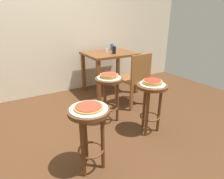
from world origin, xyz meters
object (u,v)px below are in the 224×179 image
at_px(pizza_foreground, 89,107).
at_px(serving_plate_leftside, 109,78).
at_px(pizza_middle, 153,82).
at_px(cup_far_edge, 112,47).
at_px(dining_table, 109,59).
at_px(stool_leftside, 109,90).
at_px(stool_foreground, 90,126).
at_px(condiment_shaker, 106,50).
at_px(stool_middle, 151,98).
at_px(wooden_chair, 135,78).
at_px(pizza_leftside, 109,76).
at_px(serving_plate_foreground, 89,109).
at_px(serving_plate_middle, 152,84).
at_px(cup_near_edge, 114,50).

bearing_deg(pizza_foreground, serving_plate_leftside, 49.08).
bearing_deg(pizza_middle, cup_far_edge, 74.99).
height_order(pizza_middle, dining_table, dining_table).
bearing_deg(stool_leftside, pizza_foreground, -130.92).
bearing_deg(pizza_foreground, stool_foreground, -75.96).
bearing_deg(condiment_shaker, stool_foreground, -123.44).
xyz_separation_m(stool_foreground, stool_leftside, (0.58, 0.67, 0.00)).
relative_size(pizza_foreground, stool_middle, 0.40).
relative_size(pizza_foreground, serving_plate_leftside, 0.82).
distance_m(dining_table, wooden_chair, 0.76).
distance_m(serving_plate_leftside, pizza_leftside, 0.03).
height_order(dining_table, wooden_chair, wooden_chair).
xyz_separation_m(stool_foreground, serving_plate_leftside, (0.58, 0.67, 0.17)).
bearing_deg(stool_middle, cup_far_edge, 74.99).
relative_size(stool_foreground, dining_table, 0.70).
bearing_deg(pizza_foreground, dining_table, 55.02).
relative_size(stool_leftside, cup_far_edge, 5.17).
relative_size(serving_plate_foreground, stool_leftside, 0.52).
bearing_deg(condiment_shaker, serving_plate_middle, -98.39).
bearing_deg(stool_middle, wooden_chair, 66.58).
bearing_deg(pizza_leftside, serving_plate_middle, -57.17).
bearing_deg(serving_plate_leftside, pizza_middle, -57.17).
relative_size(cup_near_edge, wooden_chair, 0.15).
height_order(pizza_middle, serving_plate_leftside, pizza_middle).
bearing_deg(stool_middle, serving_plate_middle, -26.57).
bearing_deg(pizza_leftside, dining_table, 59.69).
xyz_separation_m(serving_plate_foreground, pizza_middle, (0.88, 0.19, 0.03)).
distance_m(serving_plate_foreground, serving_plate_middle, 0.90).
height_order(stool_middle, dining_table, dining_table).
height_order(condiment_shaker, wooden_chair, wooden_chair).
distance_m(stool_foreground, serving_plate_foreground, 0.17).
relative_size(stool_foreground, serving_plate_middle, 2.10).
xyz_separation_m(stool_leftside, cup_near_edge, (0.58, 0.82, 0.36)).
bearing_deg(dining_table, serving_plate_leftside, -120.31).
relative_size(cup_near_edge, cup_far_edge, 1.07).
distance_m(pizza_foreground, condiment_shaker, 2.00).
height_order(stool_middle, pizza_leftside, pizza_leftside).
distance_m(serving_plate_middle, cup_far_edge, 1.72).
distance_m(stool_middle, cup_near_edge, 1.37).
bearing_deg(pizza_middle, wooden_chair, 66.58).
distance_m(stool_leftside, cup_far_edge, 1.44).
bearing_deg(cup_far_edge, pizza_foreground, -125.72).
bearing_deg(stool_leftside, serving_plate_foreground, -130.92).
relative_size(stool_leftside, cup_near_edge, 4.81).
relative_size(serving_plate_foreground, dining_table, 0.37).
distance_m(cup_near_edge, cup_far_edge, 0.39).
distance_m(pizza_middle, wooden_chair, 0.79).
distance_m(dining_table, cup_far_edge, 0.33).
bearing_deg(pizza_middle, cup_near_edge, 78.14).
distance_m(cup_far_edge, condiment_shaker, 0.29).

